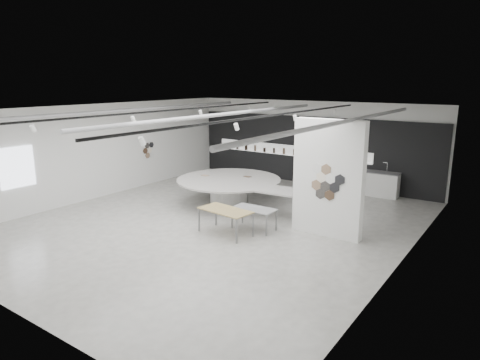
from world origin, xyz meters
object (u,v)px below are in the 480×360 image
Objects in this scene: display_island at (230,188)px; sample_table_wood at (225,212)px; sample_table_stone at (254,210)px; kitchen_counter at (377,184)px; partition_column at (328,179)px.

display_island is 3.26m from sample_table_wood.
sample_table_wood is 1.28× the size of sample_table_stone.
sample_table_wood is 7.68m from kitchen_counter.
display_island is 2.93× the size of kitchen_counter.
kitchen_counter is (-0.18, 5.54, -1.29)m from partition_column.
display_island is 3.02× the size of sample_table_wood.
display_island is 2.96m from sample_table_stone.
sample_table_stone is at bearing -109.41° from kitchen_counter.
partition_column reaches higher than kitchen_counter.
sample_table_wood is (1.79, -2.73, 0.07)m from display_island.
sample_table_stone is 6.70m from kitchen_counter.
partition_column is 1.97× the size of kitchen_counter.
kitchen_counter reaches higher than sample_table_stone.
display_island reaches higher than sample_table_wood.
partition_column is 5.69m from kitchen_counter.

